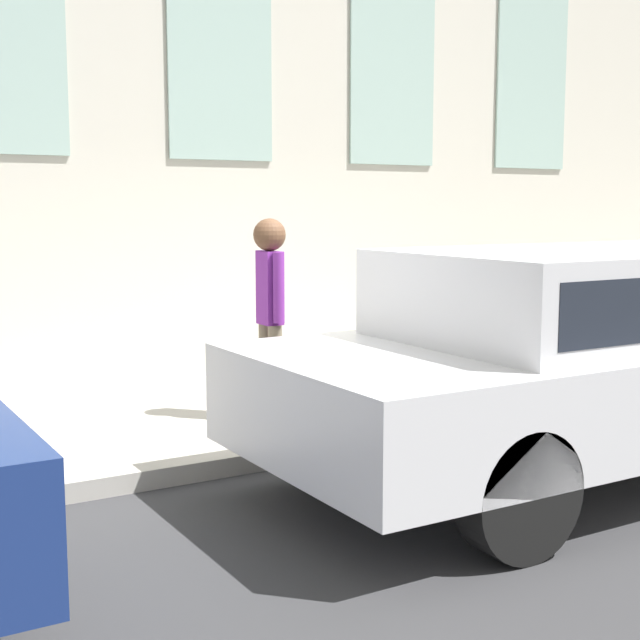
# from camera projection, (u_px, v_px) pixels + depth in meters

# --- Properties ---
(ground_plane) EXTENTS (80.00, 80.00, 0.00)m
(ground_plane) POSITION_uv_depth(u_px,v_px,m) (381.00, 451.00, 7.03)
(ground_plane) COLOR #38383A
(sidewalk) EXTENTS (2.94, 60.00, 0.14)m
(sidewalk) POSITION_uv_depth(u_px,v_px,m) (291.00, 406.00, 8.27)
(sidewalk) COLOR #B2ADA3
(sidewalk) RESTS_ON ground_plane
(fire_hydrant) EXTENTS (0.35, 0.46, 0.71)m
(fire_hydrant) POSITION_uv_depth(u_px,v_px,m) (370.00, 378.00, 7.38)
(fire_hydrant) COLOR #2D7260
(fire_hydrant) RESTS_ON sidewalk
(person) EXTENTS (0.41, 0.27, 1.68)m
(person) POSITION_uv_depth(u_px,v_px,m) (270.00, 300.00, 7.36)
(person) COLOR #726651
(person) RESTS_ON sidewalk
(parked_truck_silver_near) EXTENTS (2.08, 5.20, 1.62)m
(parked_truck_silver_near) POSITION_uv_depth(u_px,v_px,m) (605.00, 342.00, 6.40)
(parked_truck_silver_near) COLOR black
(parked_truck_silver_near) RESTS_ON ground_plane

